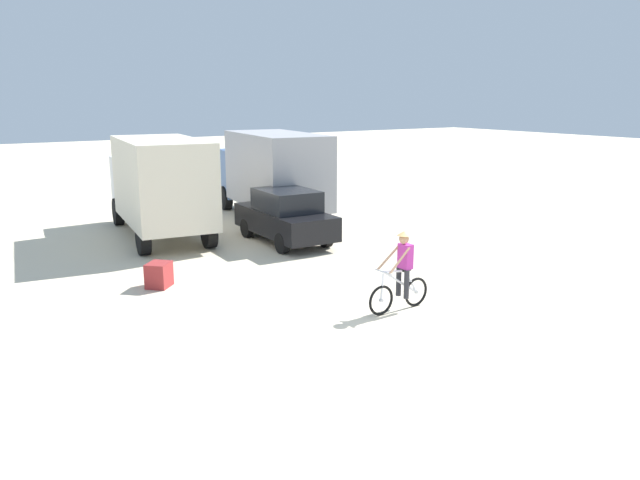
{
  "coord_description": "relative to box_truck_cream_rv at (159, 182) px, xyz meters",
  "views": [
    {
      "loc": [
        -8.17,
        -9.05,
        4.73
      ],
      "look_at": [
        0.23,
        4.07,
        1.1
      ],
      "focal_mm": 34.97,
      "sensor_mm": 36.0,
      "label": 1
    }
  ],
  "objects": [
    {
      "name": "ground_plane",
      "position": [
        1.51,
        -11.39,
        -1.87
      ],
      "size": [
        120.0,
        120.0,
        0.0
      ],
      "primitive_type": "plane",
      "color": "beige"
    },
    {
      "name": "box_truck_cream_rv",
      "position": [
        0.0,
        0.0,
        0.0
      ],
      "size": [
        3.12,
        6.98,
        3.35
      ],
      "color": "beige",
      "rests_on": "ground"
    },
    {
      "name": "box_truck_grey_hauler",
      "position": [
        4.69,
        0.76,
        0.0
      ],
      "size": [
        3.11,
        6.97,
        3.35
      ],
      "color": "#9E9EA3",
      "rests_on": "ground"
    },
    {
      "name": "sedan_parked",
      "position": [
        3.15,
        -3.02,
        -0.99
      ],
      "size": [
        1.89,
        4.25,
        1.76
      ],
      "color": "black",
      "rests_on": "ground"
    },
    {
      "name": "cyclist_orange_shirt",
      "position": [
        2.06,
        -10.19,
        -1.03
      ],
      "size": [
        1.73,
        0.52,
        1.82
      ],
      "color": "black",
      "rests_on": "ground"
    },
    {
      "name": "supply_crate",
      "position": [
        -1.95,
        -5.56,
        -1.56
      ],
      "size": [
        0.8,
        0.8,
        0.63
      ],
      "primitive_type": "cube",
      "rotation": [
        0.0,
        0.0,
        2.38
      ],
      "color": "#9E2D2D",
      "rests_on": "ground"
    }
  ]
}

